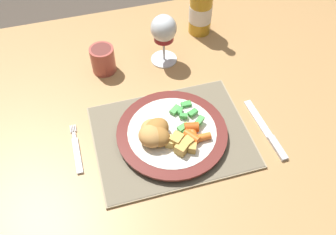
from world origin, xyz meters
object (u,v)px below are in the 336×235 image
(bottle, at_px, (201,6))
(drinking_cup, at_px, (103,59))
(wine_glass, at_px, (164,31))
(fork, at_px, (77,152))
(dining_table, at_px, (167,128))
(dinner_plate, at_px, (172,133))
(table_knife, at_px, (268,134))

(bottle, distance_m, drinking_cup, 0.33)
(bottle, bearing_deg, wine_glass, -145.06)
(fork, relative_size, drinking_cup, 1.85)
(dining_table, distance_m, fork, 0.26)
(dining_table, height_order, dinner_plate, dinner_plate)
(fork, distance_m, wine_glass, 0.39)
(dining_table, bearing_deg, dinner_plate, -98.64)
(table_knife, distance_m, wine_glass, 0.38)
(fork, xyz_separation_m, drinking_cup, (0.11, 0.26, 0.04))
(dinner_plate, bearing_deg, wine_glass, 78.43)
(fork, distance_m, table_knife, 0.46)
(fork, relative_size, wine_glass, 0.94)
(dinner_plate, height_order, wine_glass, wine_glass)
(dinner_plate, relative_size, table_knife, 1.36)
(dinner_plate, distance_m, bottle, 0.43)
(drinking_cup, bearing_deg, dinner_plate, -67.45)
(wine_glass, bearing_deg, table_knife, -62.55)
(wine_glass, bearing_deg, drinking_cup, 178.19)
(wine_glass, relative_size, bottle, 0.58)
(drinking_cup, bearing_deg, table_knife, -44.34)
(wine_glass, bearing_deg, dining_table, -102.99)
(fork, distance_m, bottle, 0.56)
(bottle, bearing_deg, fork, -140.15)
(fork, bearing_deg, dining_table, 16.56)
(dinner_plate, xyz_separation_m, bottle, (0.20, 0.37, 0.07))
(dining_table, xyz_separation_m, fork, (-0.24, -0.07, 0.08))
(bottle, bearing_deg, drinking_cup, -163.47)
(dinner_plate, relative_size, bottle, 1.03)
(fork, xyz_separation_m, bottle, (0.42, 0.35, 0.09))
(dining_table, height_order, bottle, bottle)
(table_knife, relative_size, wine_glass, 1.31)
(wine_glass, distance_m, bottle, 0.17)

